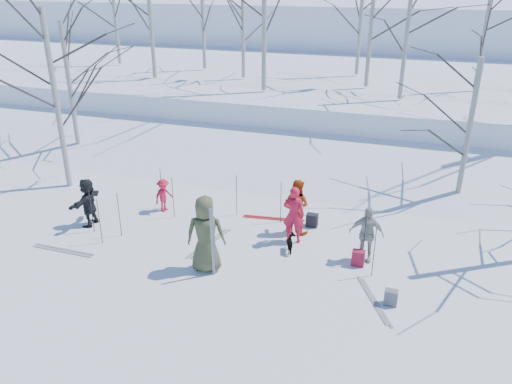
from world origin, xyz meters
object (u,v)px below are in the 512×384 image
(skier_grey_west, at_px, (88,202))
(backpack_dark, at_px, (312,220))
(skier_red_north, at_px, (294,215))
(skier_redor_behind, at_px, (296,206))
(backpack_red, at_px, (358,258))
(dog, at_px, (292,244))
(backpack_grey, at_px, (391,297))
(skier_cream_east, at_px, (366,234))
(skier_olive_center, at_px, (206,234))
(skier_red_seated, at_px, (164,195))

(skier_grey_west, bearing_deg, backpack_dark, 106.28)
(skier_red_north, height_order, skier_redor_behind, skier_red_north)
(backpack_red, relative_size, backpack_dark, 1.05)
(dog, relative_size, backpack_grey, 1.47)
(skier_red_north, relative_size, dog, 2.98)
(skier_cream_east, xyz_separation_m, backpack_red, (-0.12, -0.34, -0.56))
(backpack_grey, relative_size, backpack_dark, 0.95)
(skier_redor_behind, xyz_separation_m, backpack_red, (1.99, -1.31, -0.60))
(skier_redor_behind, xyz_separation_m, skier_cream_east, (2.11, -0.97, -0.05))
(skier_red_north, xyz_separation_m, skier_redor_behind, (-0.07, 0.60, -0.02))
(skier_red_north, height_order, skier_grey_west, skier_red_north)
(backpack_red, xyz_separation_m, backpack_grey, (0.94, -1.46, -0.02))
(skier_redor_behind, height_order, backpack_red, skier_redor_behind)
(skier_red_north, height_order, dog, skier_red_north)
(skier_grey_west, bearing_deg, dog, 92.24)
(dog, bearing_deg, skier_grey_west, -16.41)
(skier_olive_center, relative_size, backpack_red, 4.80)
(skier_grey_west, distance_m, backpack_red, 7.98)
(skier_grey_west, distance_m, backpack_grey, 9.00)
(skier_grey_west, bearing_deg, skier_olive_center, 73.80)
(backpack_red, xyz_separation_m, backpack_dark, (-1.61, 1.76, -0.01))
(skier_grey_west, height_order, backpack_grey, skier_grey_west)
(skier_red_seated, bearing_deg, skier_grey_west, 151.84)
(skier_olive_center, distance_m, backpack_dark, 3.84)
(backpack_dark, bearing_deg, skier_red_north, -106.69)
(skier_grey_west, xyz_separation_m, backpack_red, (7.96, 0.23, -0.53))
(skier_redor_behind, xyz_separation_m, skier_red_seated, (-4.31, 0.02, -0.27))
(skier_red_north, bearing_deg, dog, 97.23)
(dog, bearing_deg, skier_redor_behind, -101.20)
(skier_red_north, xyz_separation_m, dog, (0.11, -0.58, -0.60))
(skier_olive_center, xyz_separation_m, skier_cream_east, (3.77, 1.72, -0.24))
(skier_red_seated, relative_size, dog, 1.93)
(dog, relative_size, backpack_red, 1.33)
(skier_olive_center, bearing_deg, skier_red_north, -145.44)
(skier_grey_west, bearing_deg, backpack_red, 90.53)
(skier_cream_east, distance_m, backpack_red, 0.66)
(skier_cream_east, height_order, dog, skier_cream_east)
(skier_redor_behind, distance_m, dog, 1.32)
(skier_olive_center, distance_m, skier_red_seated, 3.83)
(skier_redor_behind, relative_size, skier_red_seated, 1.51)
(skier_red_north, xyz_separation_m, backpack_dark, (0.31, 1.05, -0.63))
(skier_redor_behind, xyz_separation_m, backpack_grey, (2.93, -2.77, -0.62))
(backpack_red, bearing_deg, skier_red_north, 159.63)
(skier_grey_west, bearing_deg, skier_redor_behind, 103.33)
(skier_grey_west, height_order, backpack_red, skier_grey_west)
(skier_redor_behind, bearing_deg, backpack_red, 162.18)
(skier_grey_west, height_order, backpack_dark, skier_grey_west)
(skier_red_north, distance_m, dog, 0.84)
(skier_cream_east, bearing_deg, backpack_grey, -68.91)
(backpack_grey, bearing_deg, skier_cream_east, 114.51)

